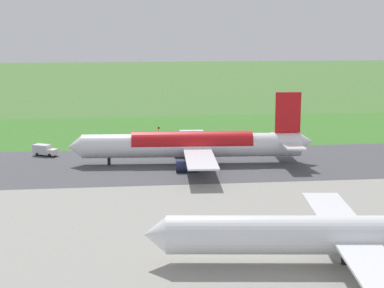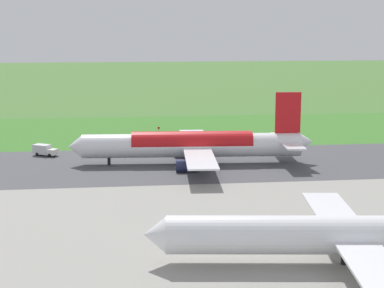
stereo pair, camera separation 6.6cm
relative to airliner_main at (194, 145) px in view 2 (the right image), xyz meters
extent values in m
plane|color=#477233|center=(-13.77, -0.02, -4.35)|extent=(800.00, 800.00, 0.00)
cube|color=#47474C|center=(-13.77, -0.02, -4.32)|extent=(600.00, 36.04, 0.06)
cube|color=gray|center=(-13.77, 57.22, -4.33)|extent=(440.00, 110.00, 0.05)
cube|color=#3C782B|center=(-13.77, -33.61, -4.33)|extent=(600.00, 80.00, 0.04)
cylinder|color=white|center=(0.38, -0.02, -0.15)|extent=(48.23, 8.17, 5.20)
cone|color=white|center=(25.83, -1.61, -0.15)|extent=(3.30, 5.12, 4.94)
cone|color=white|center=(-24.77, 1.54, 0.45)|extent=(3.77, 4.63, 4.42)
cube|color=red|center=(-20.70, 1.29, 6.95)|extent=(5.62, 0.85, 9.00)
cube|color=white|center=(-20.36, 6.78, 0.65)|extent=(4.55, 9.23, 0.36)
cube|color=white|center=(-21.04, -4.20, 0.65)|extent=(4.55, 9.23, 0.36)
cube|color=white|center=(0.06, 11.02, -0.55)|extent=(7.35, 22.33, 0.35)
cube|color=white|center=(-1.30, -10.94, -0.55)|extent=(7.35, 22.33, 0.35)
cylinder|color=#23284C|center=(2.34, 7.37, -3.03)|extent=(4.67, 3.07, 2.80)
cylinder|color=#23284C|center=(1.41, -7.60, -3.03)|extent=(4.67, 3.07, 2.80)
cylinder|color=black|center=(18.58, -1.16, -2.64)|extent=(0.70, 0.70, 3.42)
cylinder|color=black|center=(-2.37, 4.16, -2.64)|extent=(0.70, 0.70, 3.42)
cylinder|color=black|center=(-2.86, -3.83, -2.64)|extent=(0.70, 0.70, 3.42)
cylinder|color=red|center=(0.38, -0.02, 0.37)|extent=(26.67, 6.86, 5.23)
cylinder|color=white|center=(-12.10, 60.20, -0.38)|extent=(45.64, 10.31, 4.92)
cone|color=white|center=(11.84, 57.31, -0.38)|extent=(3.38, 4.98, 4.67)
cube|color=white|center=(-11.79, 70.64, -0.76)|extent=(8.12, 21.33, 0.33)
cube|color=white|center=(-14.28, 49.99, -0.76)|extent=(8.12, 21.33, 0.33)
cylinder|color=black|center=(-12.10, 60.20, -3.60)|extent=(0.76, 0.76, 1.51)
cube|color=silver|center=(31.95, -11.67, -3.25)|extent=(2.99, 2.99, 1.30)
cube|color=silver|center=(34.40, -13.02, -2.80)|extent=(4.44, 3.85, 2.20)
cylinder|color=black|center=(31.46, -12.55, -3.90)|extent=(0.93, 0.70, 0.90)
cylinder|color=black|center=(32.43, -10.80, -3.90)|extent=(0.93, 0.70, 0.90)
cylinder|color=black|center=(34.44, -14.19, -3.90)|extent=(0.93, 0.70, 0.90)
cylinder|color=black|center=(35.41, -12.43, -3.90)|extent=(0.93, 0.70, 0.90)
cylinder|color=slate|center=(5.41, -36.88, -3.44)|extent=(0.10, 0.10, 1.83)
cube|color=red|center=(5.41, -36.90, -2.22)|extent=(0.60, 0.04, 0.60)
cone|color=orange|center=(8.71, -35.07, -4.08)|extent=(0.40, 0.40, 0.55)
camera|label=1|loc=(15.81, 131.50, 25.54)|focal=57.47mm
camera|label=2|loc=(15.75, 131.51, 25.54)|focal=57.47mm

